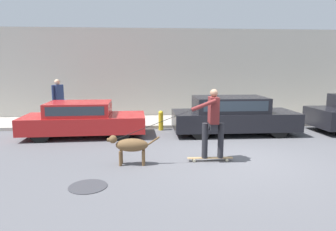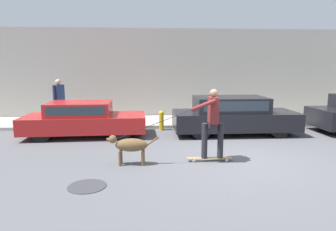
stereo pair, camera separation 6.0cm
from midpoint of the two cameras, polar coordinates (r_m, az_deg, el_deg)
name	(u,v)px [view 1 (the left image)]	position (r m, az deg, el deg)	size (l,w,h in m)	color
ground_plane	(230,159)	(7.74, 11.44, -8.13)	(36.00, 36.00, 0.00)	#545459
back_wall	(192,74)	(13.67, 4.41, 7.92)	(32.00, 0.30, 3.94)	#ADA89E
sidewalk_curb	(196,121)	(12.52, 5.24, -1.03)	(30.00, 2.39, 0.12)	#A39E93
parked_car_0	(83,119)	(10.29, -15.96, -0.73)	(4.00, 1.79, 1.15)	black
parked_car_1	(233,116)	(10.49, 12.03, -0.02)	(4.16, 1.69, 1.28)	black
dog	(130,145)	(7.11, -7.40, -5.68)	(1.23, 0.35, 0.71)	brown
skateboarder	(213,121)	(7.28, 8.26, -1.00)	(2.90, 0.59, 1.77)	beige
pedestrian_with_bag	(59,99)	(12.18, -20.26, 2.93)	(0.40, 0.67, 1.71)	#28282D
manhole_cover	(88,186)	(6.14, -15.27, -12.91)	(0.74, 0.74, 0.01)	#38383D
fire_hydrant	(161,120)	(10.88, -1.52, -0.85)	(0.18, 0.18, 0.72)	gold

